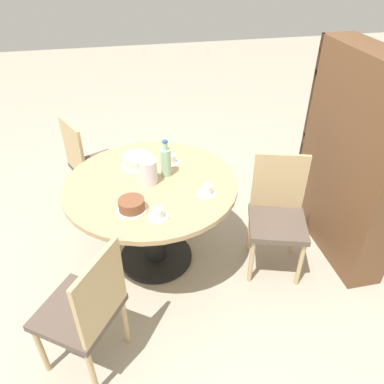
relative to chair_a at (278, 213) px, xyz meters
The scene contains 13 objects.
ground_plane 1.06m from the chair_a, 103.08° to the right, with size 14.00×14.00×0.00m, color #B2A893.
dining_table 0.95m from the chair_a, 103.08° to the right, with size 1.25×1.25×0.75m.
chair_a is the anchor object (origin of this frame).
chair_b 1.73m from the chair_a, 126.65° to the right, with size 0.56×0.56×0.92m.
chair_c 1.52m from the chair_a, 66.68° to the right, with size 0.58×0.58×0.92m.
bookshelf 0.66m from the chair_a, 101.81° to the left, with size 1.08×0.28×1.62m.
coffee_pot 1.02m from the chair_a, 103.01° to the right, with size 0.12×0.12×0.22m.
water_bottle 0.93m from the chair_a, 110.21° to the right, with size 0.08×0.08×0.28m.
cake_main 1.14m from the chair_a, 115.25° to the right, with size 0.25×0.25×0.09m.
cake_second 1.12m from the chair_a, 85.36° to the right, with size 0.20×0.20×0.08m.
cup_a 0.63m from the chair_a, 88.63° to the right, with size 0.13×0.13×0.07m.
cup_b 0.91m from the chair_a, 121.49° to the right, with size 0.13×0.13×0.07m.
cup_c 0.98m from the chair_a, 77.91° to the right, with size 0.13×0.13×0.07m.
Camera 1 is at (2.25, -0.16, 2.25)m, focal length 35.00 mm.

